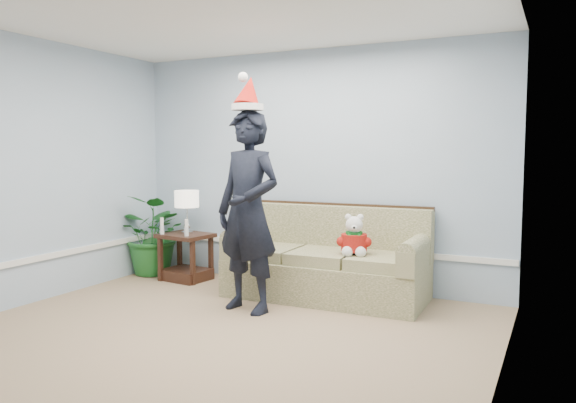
% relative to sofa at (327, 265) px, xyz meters
% --- Properties ---
extents(room_shell, '(4.54, 5.04, 2.74)m').
position_rel_sofa_xyz_m(room_shell, '(-0.38, -2.06, 1.00)').
color(room_shell, '#A08467').
rests_on(room_shell, ground).
extents(wainscot_trim, '(4.49, 4.99, 0.06)m').
position_rel_sofa_xyz_m(wainscot_trim, '(-1.56, -0.89, 0.10)').
color(wainscot_trim, white).
rests_on(wainscot_trim, room_shell).
extents(sofa, '(2.10, 0.93, 0.98)m').
position_rel_sofa_xyz_m(sofa, '(0.00, 0.00, 0.00)').
color(sofa, '#505A2A').
rests_on(sofa, room_shell).
extents(side_table, '(0.64, 0.56, 0.56)m').
position_rel_sofa_xyz_m(side_table, '(-1.83, -0.02, -0.13)').
color(side_table, '#331912').
rests_on(side_table, room_shell).
extents(table_lamp, '(0.29, 0.29, 0.52)m').
position_rel_sofa_xyz_m(table_lamp, '(-1.82, -0.00, 0.61)').
color(table_lamp, silver).
rests_on(table_lamp, side_table).
extents(candle_pair, '(0.41, 0.05, 0.20)m').
position_rel_sofa_xyz_m(candle_pair, '(-1.88, -0.17, 0.31)').
color(candle_pair, silver).
rests_on(candle_pair, side_table).
extents(houseplant, '(0.95, 0.83, 1.02)m').
position_rel_sofa_xyz_m(houseplant, '(-2.36, 0.06, 0.16)').
color(houseplant, '#1C5F22').
rests_on(houseplant, room_shell).
extents(man, '(0.79, 0.59, 1.95)m').
position_rel_sofa_xyz_m(man, '(-0.49, -0.82, 0.63)').
color(man, black).
rests_on(man, room_shell).
extents(santa_hat, '(0.31, 0.35, 0.36)m').
position_rel_sofa_xyz_m(santa_hat, '(-0.49, -0.80, 1.74)').
color(santa_hat, silver).
rests_on(santa_hat, man).
extents(teddy_bear, '(0.33, 0.33, 0.42)m').
position_rel_sofa_xyz_m(teddy_bear, '(0.36, -0.18, 0.32)').
color(teddy_bear, silver).
rests_on(teddy_bear, sofa).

